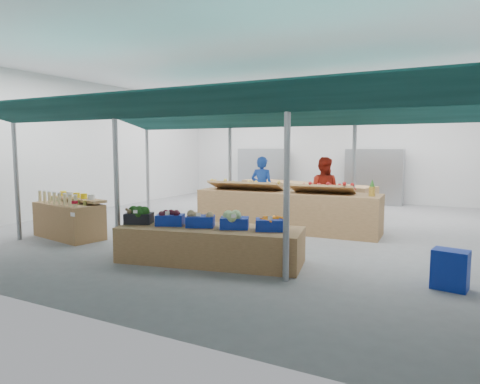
{
  "coord_description": "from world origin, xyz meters",
  "views": [
    {
      "loc": [
        4.91,
        -10.15,
        2.11
      ],
      "look_at": [
        0.43,
        -1.6,
        1.08
      ],
      "focal_mm": 32.0,
      "sensor_mm": 36.0,
      "label": 1
    }
  ],
  "objects_px": {
    "bottle_shelf": "(70,219)",
    "vendor_left": "(262,188)",
    "veg_counter": "(210,245)",
    "fruit_counter": "(287,211)",
    "vendor_right": "(323,191)",
    "crate_stack": "(450,269)"
  },
  "relations": [
    {
      "from": "bottle_shelf",
      "to": "vendor_left",
      "type": "height_order",
      "value": "vendor_left"
    },
    {
      "from": "veg_counter",
      "to": "vendor_left",
      "type": "xyz_separation_m",
      "value": [
        -1.06,
        4.56,
        0.59
      ]
    },
    {
      "from": "bottle_shelf",
      "to": "fruit_counter",
      "type": "relative_size",
      "value": 0.42
    },
    {
      "from": "fruit_counter",
      "to": "vendor_right",
      "type": "relative_size",
      "value": 2.5
    },
    {
      "from": "vendor_right",
      "to": "fruit_counter",
      "type": "bearing_deg",
      "value": 58.71
    },
    {
      "from": "crate_stack",
      "to": "vendor_left",
      "type": "relative_size",
      "value": 0.32
    },
    {
      "from": "crate_stack",
      "to": "vendor_right",
      "type": "bearing_deg",
      "value": 127.52
    },
    {
      "from": "veg_counter",
      "to": "vendor_right",
      "type": "height_order",
      "value": "vendor_right"
    },
    {
      "from": "fruit_counter",
      "to": "vendor_right",
      "type": "distance_m",
      "value": 1.32
    },
    {
      "from": "veg_counter",
      "to": "vendor_right",
      "type": "distance_m",
      "value": 4.66
    },
    {
      "from": "vendor_left",
      "to": "fruit_counter",
      "type": "bearing_deg",
      "value": 134.81
    },
    {
      "from": "veg_counter",
      "to": "fruit_counter",
      "type": "xyz_separation_m",
      "value": [
        0.14,
        3.46,
        0.17
      ]
    },
    {
      "from": "veg_counter",
      "to": "vendor_right",
      "type": "xyz_separation_m",
      "value": [
        0.74,
        4.56,
        0.59
      ]
    },
    {
      "from": "veg_counter",
      "to": "bottle_shelf",
      "type": "bearing_deg",
      "value": 163.51
    },
    {
      "from": "crate_stack",
      "to": "vendor_right",
      "type": "height_order",
      "value": "vendor_right"
    },
    {
      "from": "bottle_shelf",
      "to": "veg_counter",
      "type": "bearing_deg",
      "value": 6.12
    },
    {
      "from": "fruit_counter",
      "to": "vendor_left",
      "type": "distance_m",
      "value": 1.68
    },
    {
      "from": "veg_counter",
      "to": "crate_stack",
      "type": "xyz_separation_m",
      "value": [
        3.94,
        0.38,
        -0.03
      ]
    },
    {
      "from": "veg_counter",
      "to": "crate_stack",
      "type": "bearing_deg",
      "value": -6.43
    },
    {
      "from": "bottle_shelf",
      "to": "veg_counter",
      "type": "relative_size",
      "value": 0.58
    },
    {
      "from": "vendor_right",
      "to": "vendor_left",
      "type": "bearing_deg",
      "value": -2.68
    },
    {
      "from": "vendor_right",
      "to": "veg_counter",
      "type": "bearing_deg",
      "value": 78.16
    }
  ]
}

